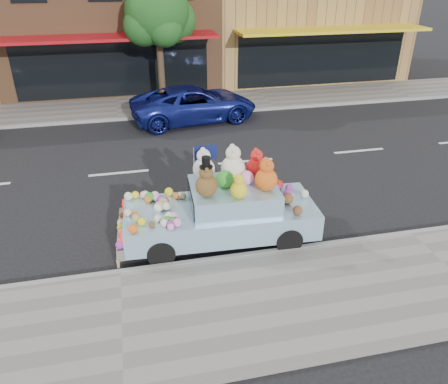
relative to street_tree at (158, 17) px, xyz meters
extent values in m
plane|color=black|center=(-2.03, -6.55, -3.69)|extent=(120.00, 120.00, 0.00)
cube|color=gray|center=(-2.03, -13.05, -3.63)|extent=(60.00, 3.00, 0.12)
cube|color=gray|center=(-2.03, -0.05, -3.63)|extent=(60.00, 3.00, 0.12)
cube|color=gray|center=(-2.03, -11.55, -3.63)|extent=(60.00, 0.12, 0.13)
cube|color=gray|center=(-2.03, -1.55, -3.63)|extent=(60.00, 0.12, 0.13)
cube|color=brown|center=(-2.03, 5.45, -0.19)|extent=(10.00, 8.00, 7.00)
cube|color=black|center=(-2.03, 1.43, -2.29)|extent=(8.50, 0.06, 2.40)
cube|color=#A30F15|center=(-2.03, 0.55, -0.79)|extent=(9.00, 1.80, 0.12)
cube|color=#A78046|center=(7.97, 5.45, -0.19)|extent=(10.00, 8.00, 7.00)
cube|color=black|center=(7.97, 1.43, -2.29)|extent=(8.50, 0.06, 2.40)
cube|color=yellow|center=(7.97, 0.55, -0.79)|extent=(9.00, 1.80, 0.12)
cylinder|color=#38281C|center=(-0.03, -0.05, -2.09)|extent=(0.28, 0.28, 3.20)
sphere|color=#154A19|center=(-0.03, -0.05, 0.23)|extent=(2.60, 2.60, 2.60)
sphere|color=#154A19|center=(0.67, 0.25, -0.17)|extent=(1.80, 1.80, 1.80)
sphere|color=#154A19|center=(-0.63, -0.25, -0.27)|extent=(1.60, 1.60, 1.60)
sphere|color=#154A19|center=(0.17, -0.65, -0.37)|extent=(1.40, 1.40, 1.40)
sphere|color=#154A19|center=(-0.33, 0.55, -0.07)|extent=(1.60, 1.60, 1.60)
imported|color=navy|center=(1.02, -2.21, -3.00)|extent=(5.25, 3.00, 1.38)
cylinder|color=black|center=(1.63, -11.49, -3.39)|extent=(0.61, 0.23, 0.60)
cylinder|color=black|center=(1.70, -9.94, -3.39)|extent=(0.61, 0.23, 0.60)
cylinder|color=black|center=(-1.17, -11.36, -3.39)|extent=(0.61, 0.23, 0.60)
cylinder|color=black|center=(-1.10, -9.80, -3.39)|extent=(0.61, 0.23, 0.60)
cube|color=#9ACAE6|center=(0.27, -10.65, -3.14)|extent=(4.38, 1.90, 0.60)
cube|color=#9ACAE6|center=(0.57, -10.66, -2.59)|extent=(1.97, 1.59, 0.50)
cube|color=silver|center=(-1.95, -10.54, -3.29)|extent=(0.25, 1.79, 0.26)
cube|color=red|center=(-1.93, -11.22, -2.97)|extent=(0.07, 0.28, 0.16)
cube|color=red|center=(-1.87, -9.86, -2.97)|extent=(0.07, 0.28, 0.16)
cube|color=black|center=(-0.38, -10.62, -2.59)|extent=(0.10, 1.30, 0.40)
sphere|color=brown|center=(-0.10, -10.98, -2.10)|extent=(0.48, 0.48, 0.48)
sphere|color=brown|center=(-0.10, -10.98, -1.80)|extent=(0.30, 0.30, 0.30)
sphere|color=brown|center=(-0.10, -11.08, -1.70)|extent=(0.11, 0.11, 0.11)
sphere|color=brown|center=(-0.10, -10.88, -1.70)|extent=(0.11, 0.11, 0.11)
cylinder|color=black|center=(-0.10, -10.98, -1.67)|extent=(0.28, 0.28, 0.02)
cylinder|color=black|center=(-0.10, -10.98, -1.56)|extent=(0.18, 0.18, 0.22)
sphere|color=beige|center=(0.63, -10.31, -2.07)|extent=(0.55, 0.55, 0.55)
sphere|color=beige|center=(0.63, -10.31, -1.71)|extent=(0.34, 0.34, 0.34)
sphere|color=beige|center=(0.63, -10.43, -1.60)|extent=(0.13, 0.13, 0.13)
sphere|color=beige|center=(0.63, -10.20, -1.60)|extent=(0.13, 0.13, 0.13)
sphere|color=#CA5113|center=(1.20, -10.99, -2.10)|extent=(0.49, 0.49, 0.49)
sphere|color=#CA5113|center=(1.20, -10.99, -1.78)|extent=(0.31, 0.31, 0.31)
sphere|color=#CA5113|center=(1.20, -11.10, -1.68)|extent=(0.12, 0.12, 0.12)
sphere|color=#CA5113|center=(1.20, -10.89, -1.68)|extent=(0.12, 0.12, 0.12)
sphere|color=red|center=(1.18, -10.29, -2.12)|extent=(0.45, 0.45, 0.45)
sphere|color=red|center=(1.18, -10.29, -1.83)|extent=(0.28, 0.28, 0.28)
sphere|color=red|center=(1.18, -10.39, -1.73)|extent=(0.11, 0.11, 0.11)
sphere|color=red|center=(1.18, -10.19, -1.73)|extent=(0.11, 0.11, 0.11)
sphere|color=silver|center=(-0.01, -10.18, -2.09)|extent=(0.50, 0.50, 0.50)
sphere|color=silver|center=(-0.01, -10.18, -1.77)|extent=(0.31, 0.31, 0.31)
sphere|color=silver|center=(-0.01, -10.29, -1.67)|extent=(0.12, 0.12, 0.12)
sphere|color=silver|center=(-0.01, -10.08, -1.67)|extent=(0.12, 0.12, 0.12)
sphere|color=yellow|center=(0.54, -11.21, -2.16)|extent=(0.37, 0.37, 0.37)
sphere|color=yellow|center=(0.54, -11.21, -1.92)|extent=(0.23, 0.23, 0.23)
sphere|color=yellow|center=(0.54, -11.29, -1.85)|extent=(0.09, 0.09, 0.09)
sphere|color=yellow|center=(0.54, -11.13, -1.85)|extent=(0.09, 0.09, 0.09)
sphere|color=#2B8925|center=(0.37, -10.65, -2.16)|extent=(0.40, 0.40, 0.40)
sphere|color=pink|center=(0.87, -10.63, -2.19)|extent=(0.32, 0.32, 0.32)
sphere|color=beige|center=(-1.36, -9.91, -2.75)|extent=(0.19, 0.19, 0.19)
sphere|color=#978353|center=(-0.50, -10.10, -2.77)|extent=(0.14, 0.14, 0.14)
sphere|color=brown|center=(-1.30, -11.17, -2.78)|extent=(0.13, 0.13, 0.13)
sphere|color=#2B8925|center=(-1.05, -10.17, -2.76)|extent=(0.17, 0.17, 0.17)
sphere|color=yellow|center=(-0.81, -9.88, -2.74)|extent=(0.20, 0.20, 0.20)
sphere|color=#978353|center=(-0.98, -10.36, -2.73)|extent=(0.22, 0.22, 0.22)
sphere|color=beige|center=(-1.04, -11.20, -2.75)|extent=(0.18, 0.18, 0.18)
sphere|color=#978353|center=(-1.61, -10.89, -2.75)|extent=(0.19, 0.19, 0.19)
sphere|color=#E15D15|center=(-1.63, -10.68, -2.77)|extent=(0.14, 0.14, 0.14)
sphere|color=yellow|center=(-1.58, -9.83, -2.76)|extent=(0.17, 0.17, 0.17)
sphere|color=beige|center=(-1.14, -10.00, -2.74)|extent=(0.20, 0.20, 0.20)
sphere|color=pink|center=(-1.09, -10.12, -2.75)|extent=(0.20, 0.20, 0.20)
sphere|color=#7C2B85|center=(-0.94, -11.12, -2.77)|extent=(0.16, 0.16, 0.16)
sphere|color=#2B8925|center=(-1.26, -10.05, -2.73)|extent=(0.22, 0.22, 0.22)
sphere|color=brown|center=(-1.00, -11.14, -2.76)|extent=(0.16, 0.16, 0.16)
sphere|color=pink|center=(-0.93, -11.37, -2.77)|extent=(0.15, 0.15, 0.15)
sphere|color=white|center=(-1.11, -10.56, -2.74)|extent=(0.21, 0.21, 0.21)
sphere|color=#E15D15|center=(-0.67, -10.07, -2.77)|extent=(0.15, 0.15, 0.15)
sphere|color=beige|center=(-1.74, -9.88, -2.75)|extent=(0.20, 0.20, 0.20)
sphere|color=#2B8925|center=(-0.97, -11.11, -2.76)|extent=(0.17, 0.17, 0.17)
sphere|color=#E15D15|center=(-1.69, -11.31, -2.74)|extent=(0.20, 0.20, 0.20)
sphere|color=pink|center=(-1.40, -9.85, -2.76)|extent=(0.16, 0.16, 0.16)
sphere|color=beige|center=(-0.92, -10.97, -2.74)|extent=(0.20, 0.20, 0.20)
sphere|color=beige|center=(-1.78, -10.60, -2.76)|extent=(0.16, 0.16, 0.16)
sphere|color=#7C2B85|center=(-0.95, -10.34, -2.74)|extent=(0.21, 0.21, 0.21)
sphere|color=beige|center=(-0.94, -10.54, -2.75)|extent=(0.20, 0.20, 0.20)
sphere|color=beige|center=(-0.55, -10.06, -2.77)|extent=(0.16, 0.16, 0.16)
sphere|color=pink|center=(-0.78, -11.26, -2.75)|extent=(0.19, 0.19, 0.19)
sphere|color=#7C2B85|center=(-1.02, -10.24, -2.74)|extent=(0.21, 0.21, 0.21)
sphere|color=#E15D15|center=(-0.93, -10.20, -2.77)|extent=(0.14, 0.14, 0.14)
sphere|color=#E15D15|center=(-1.31, -10.10, -2.76)|extent=(0.17, 0.17, 0.17)
sphere|color=yellow|center=(-1.50, -11.05, -2.75)|extent=(0.18, 0.18, 0.18)
sphere|color=#2B8925|center=(-0.86, -11.17, -2.76)|extent=(0.17, 0.17, 0.17)
sphere|color=pink|center=(-0.82, -10.95, -2.76)|extent=(0.18, 0.18, 0.18)
sphere|color=beige|center=(-1.17, -10.98, -2.76)|extent=(0.17, 0.17, 0.17)
sphere|color=#7C2B85|center=(-0.93, -11.29, -2.76)|extent=(0.17, 0.17, 0.17)
sphere|color=#D8A88C|center=(-1.08, -10.53, -2.72)|extent=(0.22, 0.22, 0.22)
sphere|color=yellow|center=(-1.96, -10.68, -3.08)|extent=(0.17, 0.17, 0.17)
sphere|color=#7C2B85|center=(-1.99, -11.34, -3.07)|extent=(0.18, 0.18, 0.18)
sphere|color=pink|center=(-1.97, -10.83, -3.10)|extent=(0.13, 0.13, 0.13)
sphere|color=brown|center=(-1.93, -10.10, -3.10)|extent=(0.12, 0.12, 0.12)
sphere|color=white|center=(-1.95, -10.50, -3.09)|extent=(0.14, 0.14, 0.14)
sphere|color=#E15D15|center=(-1.95, -10.44, -3.08)|extent=(0.17, 0.17, 0.17)
sphere|color=#978353|center=(-1.97, -10.83, -3.10)|extent=(0.13, 0.13, 0.13)
sphere|color=beige|center=(-1.95, -10.50, -3.08)|extent=(0.17, 0.17, 0.17)
sphere|color=beige|center=(2.27, -10.66, -2.75)|extent=(0.19, 0.19, 0.19)
sphere|color=#7C2B85|center=(2.03, -10.28, -2.75)|extent=(0.18, 0.18, 0.18)
sphere|color=#AD1912|center=(1.80, -10.13, -2.72)|extent=(0.25, 0.25, 0.25)
sphere|color=brown|center=(1.79, -10.84, -2.71)|extent=(0.26, 0.26, 0.26)
sphere|color=#7C2B85|center=(1.88, -10.62, -2.73)|extent=(0.23, 0.23, 0.23)
sphere|color=brown|center=(1.83, -11.36, -2.74)|extent=(0.22, 0.22, 0.22)
sphere|color=beige|center=(1.89, -10.69, -2.76)|extent=(0.17, 0.17, 0.17)
sphere|color=#7C2B85|center=(1.76, -10.19, -2.75)|extent=(0.19, 0.19, 0.19)
cylinder|color=#997A54|center=(-2.07, -11.39, -3.53)|extent=(0.06, 0.06, 0.17)
sphere|color=#997A54|center=(-2.07, -11.39, -3.43)|extent=(0.07, 0.07, 0.07)
cylinder|color=#997A54|center=(-2.07, -11.30, -3.53)|extent=(0.06, 0.06, 0.17)
sphere|color=#997A54|center=(-2.07, -11.30, -3.43)|extent=(0.07, 0.07, 0.07)
cylinder|color=#997A54|center=(-2.06, -11.21, -3.53)|extent=(0.06, 0.06, 0.17)
sphere|color=#997A54|center=(-2.06, -11.21, -3.43)|extent=(0.07, 0.07, 0.07)
cylinder|color=#997A54|center=(-2.06, -11.12, -3.53)|extent=(0.06, 0.06, 0.17)
sphere|color=#997A54|center=(-2.06, -11.12, -3.43)|extent=(0.07, 0.07, 0.07)
cylinder|color=#997A54|center=(-2.06, -11.03, -3.53)|extent=(0.06, 0.06, 0.17)
sphere|color=#997A54|center=(-2.06, -11.03, -3.43)|extent=(0.07, 0.07, 0.07)
cylinder|color=#997A54|center=(-2.05, -10.94, -3.53)|extent=(0.06, 0.06, 0.17)
sphere|color=#997A54|center=(-2.05, -10.94, -3.43)|extent=(0.07, 0.07, 0.07)
cylinder|color=#997A54|center=(-2.05, -10.85, -3.53)|extent=(0.06, 0.06, 0.17)
sphere|color=#997A54|center=(-2.05, -10.85, -3.43)|extent=(0.07, 0.07, 0.07)
cylinder|color=#997A54|center=(-2.04, -10.76, -3.53)|extent=(0.06, 0.06, 0.17)
sphere|color=#997A54|center=(-2.04, -10.76, -3.43)|extent=(0.07, 0.07, 0.07)
cylinder|color=#997A54|center=(-2.04, -10.67, -3.53)|extent=(0.06, 0.06, 0.17)
sphere|color=#997A54|center=(-2.04, -10.67, -3.43)|extent=(0.07, 0.07, 0.07)
cylinder|color=#997A54|center=(-2.03, -10.58, -3.53)|extent=(0.06, 0.06, 0.17)
sphere|color=#997A54|center=(-2.03, -10.58, -3.43)|extent=(0.07, 0.07, 0.07)
cylinder|color=#997A54|center=(-2.03, -10.49, -3.53)|extent=(0.06, 0.06, 0.17)
sphere|color=#997A54|center=(-2.03, -10.49, -3.43)|extent=(0.07, 0.07, 0.07)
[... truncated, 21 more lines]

